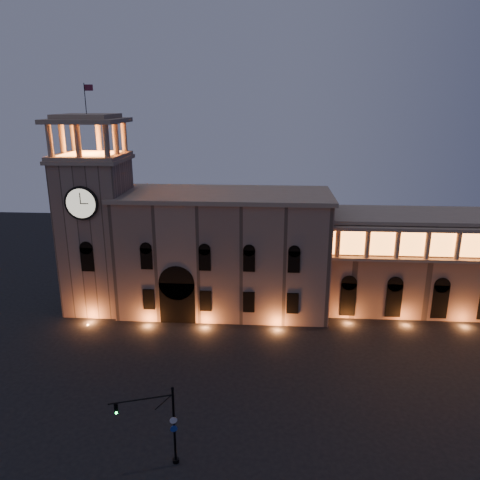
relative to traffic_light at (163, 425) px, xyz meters
The scene contains 5 objects.
ground 11.96m from the traffic_light, 69.65° to the left, with size 160.00×160.00×0.00m, color black.
government_building 32.91m from the traffic_light, 86.75° to the left, with size 30.80×12.80×17.60m.
clock_tower 36.65m from the traffic_light, 117.72° to the left, with size 9.80×9.80×32.40m.
colonnade_wing 49.92m from the traffic_light, 43.84° to the left, with size 40.60×11.50×14.50m.
traffic_light is the anchor object (origin of this frame).
Camera 1 is at (4.78, -43.23, 30.20)m, focal length 35.00 mm.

